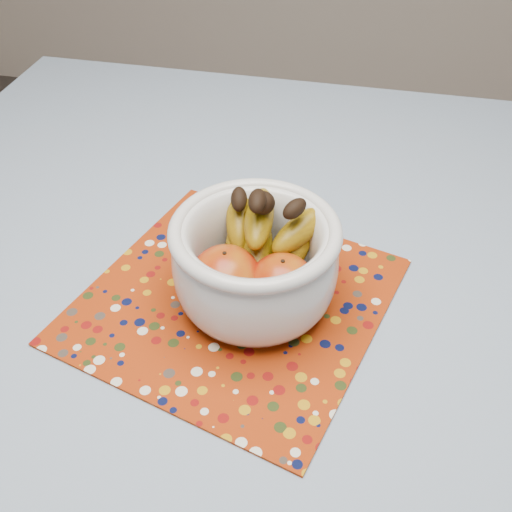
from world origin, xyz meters
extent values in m
cube|color=brown|center=(0.00, 0.00, 0.73)|extent=(1.20, 1.20, 0.04)
cylinder|color=brown|center=(-0.53, 0.53, 0.35)|extent=(0.06, 0.06, 0.71)
cube|color=slate|center=(0.00, 0.00, 0.76)|extent=(1.32, 1.32, 0.01)
cube|color=maroon|center=(-0.03, -0.03, 0.76)|extent=(0.47, 0.47, 0.00)
cylinder|color=silver|center=(0.00, -0.02, 0.77)|extent=(0.11, 0.11, 0.01)
cylinder|color=silver|center=(0.00, -0.02, 0.78)|extent=(0.16, 0.16, 0.01)
torus|color=silver|center=(0.00, -0.02, 0.88)|extent=(0.21, 0.21, 0.02)
ellipsoid|color=maroon|center=(-0.03, -0.05, 0.83)|extent=(0.09, 0.09, 0.08)
ellipsoid|color=maroon|center=(0.04, -0.05, 0.82)|extent=(0.08, 0.08, 0.08)
sphere|color=black|center=(0.01, 0.01, 0.90)|extent=(0.03, 0.03, 0.03)
camera|label=1|loc=(0.13, -0.57, 1.34)|focal=42.00mm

